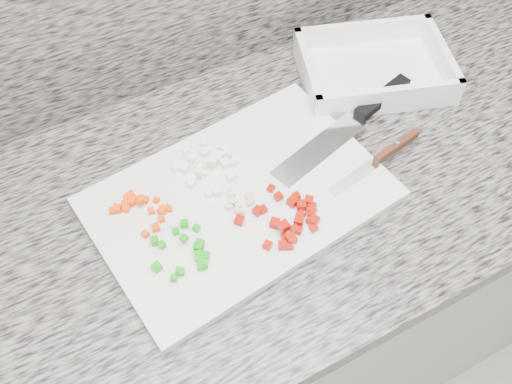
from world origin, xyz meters
The scene contains 11 objects.
cabinet centered at (0.00, 1.44, 0.43)m, with size 3.92×0.62×0.86m, color beige.
countertop centered at (0.00, 1.44, 0.88)m, with size 3.96×0.64×0.04m, color slate.
cutting_board centered at (-0.01, 1.42, 0.91)m, with size 0.47×0.31×0.02m, color silver.
carrot_pile centered at (-0.16, 1.47, 0.92)m, with size 0.09×0.09×0.02m.
onion_pile centered at (-0.03, 1.50, 0.92)m, with size 0.11×0.12×0.02m.
green_pepper_pile centered at (-0.13, 1.37, 0.92)m, with size 0.10×0.10×0.02m.
red_pepper_pile centered at (0.04, 1.34, 0.92)m, with size 0.13×0.12×0.02m.
garlic_pile centered at (-0.02, 1.41, 0.92)m, with size 0.05×0.06×0.01m.
chef_knife centered at (0.27, 1.48, 0.92)m, with size 0.34×0.13×0.02m.
paring_knife centered at (0.25, 1.38, 0.92)m, with size 0.20×0.05×0.02m.
tray centered at (0.35, 1.56, 0.92)m, with size 0.33×0.28×0.06m.
Camera 1 is at (-0.24, 0.94, 1.67)m, focal length 40.00 mm.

